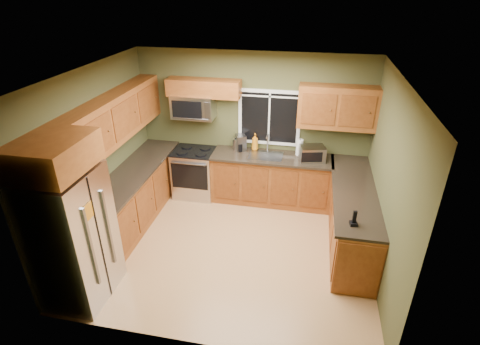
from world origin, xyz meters
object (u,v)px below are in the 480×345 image
(coffee_maker, at_px, (241,143))
(paper_towel_roll, at_px, (299,147))
(range, at_px, (195,172))
(soap_bottle_c, at_px, (238,144))
(cordless_phone, at_px, (354,221))
(refrigerator, at_px, (74,237))
(toaster_oven, at_px, (312,153))
(microwave, at_px, (193,107))
(kettle, at_px, (237,143))
(soap_bottle_a, at_px, (255,142))

(coffee_maker, xyz_separation_m, paper_towel_roll, (1.07, 0.00, 0.01))
(range, height_order, soap_bottle_c, soap_bottle_c)
(coffee_maker, height_order, cordless_phone, coffee_maker)
(refrigerator, xyz_separation_m, toaster_oven, (2.85, 2.74, 0.17))
(refrigerator, distance_m, paper_towel_roll, 3.94)
(refrigerator, distance_m, soap_bottle_c, 3.35)
(paper_towel_roll, bearing_deg, cordless_phone, -68.37)
(range, distance_m, cordless_phone, 3.37)
(range, bearing_deg, microwave, 90.02)
(microwave, relative_size, paper_towel_roll, 2.37)
(coffee_maker, relative_size, paper_towel_roll, 0.90)
(range, height_order, kettle, kettle)
(cordless_phone, bearing_deg, range, 145.59)
(coffee_maker, height_order, soap_bottle_c, coffee_maker)
(microwave, height_order, paper_towel_roll, microwave)
(refrigerator, distance_m, cordless_phone, 3.55)
(soap_bottle_a, bearing_deg, kettle, -171.53)
(coffee_maker, distance_m, cordless_phone, 2.78)
(refrigerator, relative_size, toaster_oven, 3.74)
(coffee_maker, xyz_separation_m, soap_bottle_a, (0.26, 0.06, 0.02))
(range, xyz_separation_m, cordless_phone, (2.74, -1.88, 0.53))
(coffee_maker, xyz_separation_m, kettle, (-0.08, 0.01, -0.02))
(microwave, height_order, soap_bottle_c, microwave)
(paper_towel_roll, xyz_separation_m, soap_bottle_c, (-1.13, 0.06, -0.06))
(range, bearing_deg, paper_towel_roll, 5.04)
(kettle, height_order, soap_bottle_a, soap_bottle_a)
(refrigerator, relative_size, soap_bottle_c, 10.73)
(toaster_oven, height_order, coffee_maker, coffee_maker)
(microwave, xyz_separation_m, soap_bottle_a, (1.11, 0.09, -0.63))
(range, xyz_separation_m, soap_bottle_a, (1.11, 0.23, 0.63))
(microwave, bearing_deg, soap_bottle_c, 6.72)
(soap_bottle_a, bearing_deg, refrigerator, -121.00)
(refrigerator, height_order, range, refrigerator)
(soap_bottle_a, distance_m, cordless_phone, 2.67)
(paper_towel_roll, bearing_deg, soap_bottle_a, 175.77)
(toaster_oven, bearing_deg, kettle, 171.46)
(soap_bottle_a, height_order, cordless_phone, soap_bottle_a)
(kettle, relative_size, soap_bottle_a, 0.81)
(soap_bottle_c, bearing_deg, microwave, -173.28)
(coffee_maker, height_order, paper_towel_roll, paper_towel_roll)
(refrigerator, relative_size, paper_towel_roll, 5.61)
(kettle, relative_size, soap_bottle_c, 1.54)
(soap_bottle_c, bearing_deg, soap_bottle_a, 0.00)
(coffee_maker, bearing_deg, toaster_oven, -8.58)
(cordless_phone, bearing_deg, coffee_maker, 132.64)
(kettle, height_order, soap_bottle_c, kettle)
(coffee_maker, relative_size, kettle, 1.12)
(toaster_oven, distance_m, cordless_phone, 1.94)
(microwave, distance_m, kettle, 1.03)
(refrigerator, bearing_deg, soap_bottle_a, 59.00)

